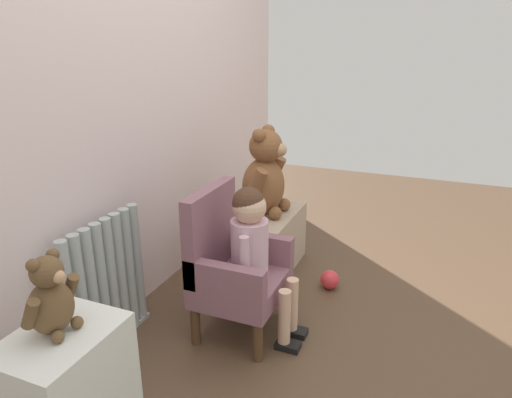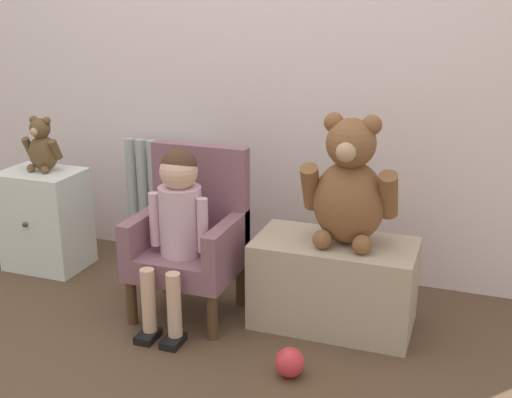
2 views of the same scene
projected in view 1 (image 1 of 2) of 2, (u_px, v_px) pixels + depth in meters
name	position (u px, v px, depth m)	size (l,w,h in m)	color
ground_plane	(338.00, 351.00, 2.05)	(6.00, 6.00, 0.00)	brown
back_wall	(113.00, 69.00, 2.04)	(3.80, 0.05, 2.40)	silver
radiator	(107.00, 286.00, 2.00)	(0.50, 0.05, 0.61)	#A4B0AE
child_armchair	(232.00, 265.00, 2.11)	(0.42, 0.37, 0.70)	#815663
child_figure	(254.00, 242.00, 2.03)	(0.25, 0.35, 0.72)	#D1A9BA
low_bench	(263.00, 243.00, 2.71)	(0.64, 0.34, 0.36)	tan
large_teddy_bear	(265.00, 176.00, 2.62)	(0.37, 0.26, 0.51)	brown
small_teddy_bear	(51.00, 299.00, 1.35)	(0.19, 0.13, 0.26)	brown
toy_ball	(330.00, 280.00, 2.55)	(0.11, 0.11, 0.11)	#D3343C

